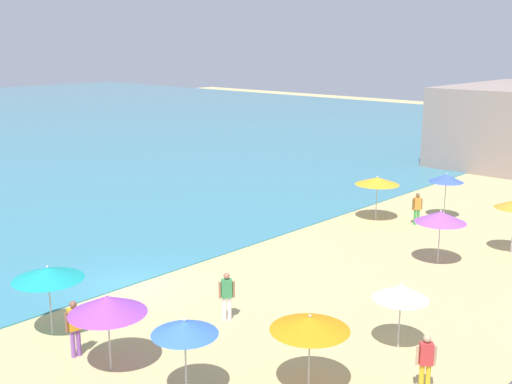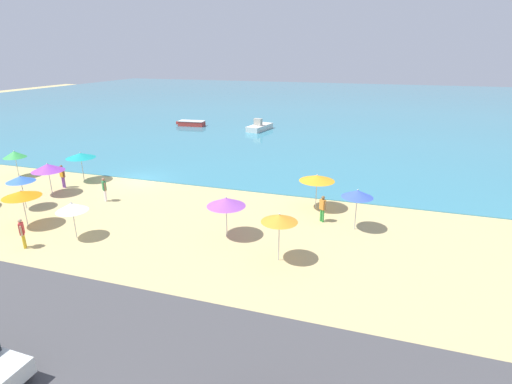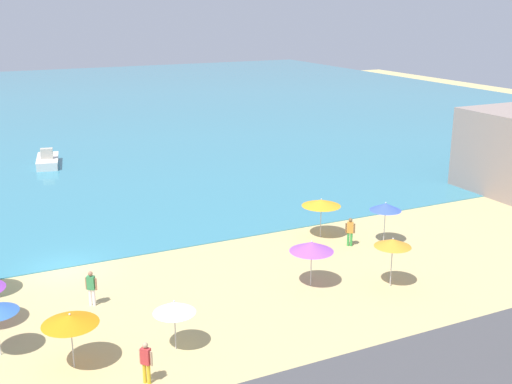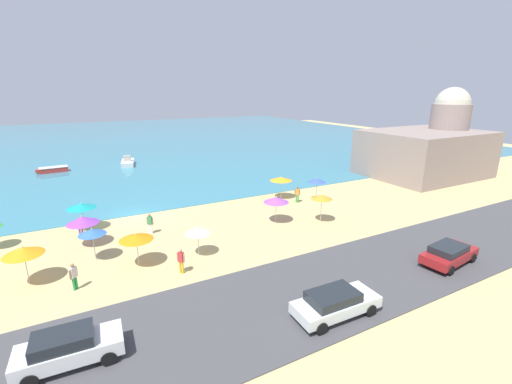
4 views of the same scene
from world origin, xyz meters
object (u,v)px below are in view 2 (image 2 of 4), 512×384
(beach_umbrella_11, at_px, (21,194))
(bather_2, at_px, (22,232))
(skiff_nearshore, at_px, (191,123))
(beach_umbrella_3, at_px, (80,155))
(beach_umbrella_7, at_px, (20,179))
(bather_0, at_px, (322,207))
(beach_umbrella_2, at_px, (317,178))
(beach_umbrella_8, at_px, (14,154))
(beach_umbrella_10, at_px, (357,194))
(bather_4, at_px, (104,188))
(beach_umbrella_6, at_px, (72,207))
(beach_umbrella_0, at_px, (279,218))
(beach_umbrella_4, at_px, (226,202))
(skiff_offshore, at_px, (260,127))
(beach_umbrella_9, at_px, (48,167))
(bather_3, at_px, (62,175))

(beach_umbrella_11, distance_m, bather_2, 3.40)
(bather_2, height_order, skiff_nearshore, bather_2)
(beach_umbrella_3, bearing_deg, beach_umbrella_7, -85.96)
(bather_0, bearing_deg, beach_umbrella_11, -160.12)
(bather_2, bearing_deg, bather_0, 29.78)
(beach_umbrella_2, height_order, bather_2, beach_umbrella_2)
(beach_umbrella_8, relative_size, beach_umbrella_10, 0.89)
(bather_4, bearing_deg, beach_umbrella_6, -68.14)
(beach_umbrella_0, height_order, bather_4, beach_umbrella_0)
(beach_umbrella_4, height_order, bather_0, beach_umbrella_4)
(beach_umbrella_0, height_order, skiff_offshore, beach_umbrella_0)
(beach_umbrella_4, bearing_deg, skiff_nearshore, 119.79)
(beach_umbrella_0, relative_size, beach_umbrella_6, 1.18)
(beach_umbrella_7, bearing_deg, beach_umbrella_9, 99.68)
(bather_0, height_order, skiff_offshore, bather_0)
(skiff_offshore, bearing_deg, beach_umbrella_9, -104.13)
(beach_umbrella_3, relative_size, bather_4, 1.39)
(beach_umbrella_8, height_order, beach_umbrella_10, beach_umbrella_10)
(beach_umbrella_2, relative_size, skiff_offshore, 0.47)
(beach_umbrella_7, xyz_separation_m, beach_umbrella_9, (-0.48, 2.82, -0.02))
(bather_2, height_order, skiff_offshore, bather_2)
(beach_umbrella_0, relative_size, beach_umbrella_2, 1.06)
(bather_2, bearing_deg, beach_umbrella_8, 138.33)
(beach_umbrella_10, xyz_separation_m, bather_0, (-2.05, 0.53, -1.30))
(beach_umbrella_0, xyz_separation_m, bather_2, (-13.45, -2.90, -1.37))
(skiff_nearshore, bearing_deg, beach_umbrella_4, -60.21)
(beach_umbrella_7, distance_m, bather_4, 5.24)
(beach_umbrella_10, relative_size, bather_3, 1.40)
(beach_umbrella_8, relative_size, bather_4, 1.31)
(bather_4, relative_size, skiff_nearshore, 0.42)
(beach_umbrella_3, relative_size, beach_umbrella_11, 1.04)
(beach_umbrella_3, bearing_deg, beach_umbrella_0, -22.87)
(beach_umbrella_7, xyz_separation_m, skiff_offshore, (6.76, 31.57, -1.60))
(beach_umbrella_10, height_order, bather_3, beach_umbrella_10)
(beach_umbrella_2, height_order, bather_4, beach_umbrella_2)
(beach_umbrella_4, xyz_separation_m, beach_umbrella_10, (6.92, 3.22, 0.15))
(skiff_nearshore, bearing_deg, bather_4, -75.06)
(beach_umbrella_3, xyz_separation_m, beach_umbrella_9, (-0.04, -3.37, -0.08))
(beach_umbrella_11, relative_size, bather_4, 1.34)
(beach_umbrella_3, bearing_deg, bather_4, -35.72)
(beach_umbrella_11, bearing_deg, beach_umbrella_9, 120.28)
(beach_umbrella_4, relative_size, bather_3, 1.33)
(beach_umbrella_6, bearing_deg, bather_0, 26.88)
(bather_3, bearing_deg, skiff_offshore, 74.67)
(beach_umbrella_4, xyz_separation_m, bather_0, (4.88, 3.75, -1.15))
(beach_umbrella_4, relative_size, bather_4, 1.40)
(beach_umbrella_0, xyz_separation_m, bather_0, (1.32, 5.55, -1.36))
(beach_umbrella_0, height_order, beach_umbrella_9, beach_umbrella_0)
(beach_umbrella_6, distance_m, bather_4, 5.96)
(beach_umbrella_0, relative_size, skiff_offshore, 0.50)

